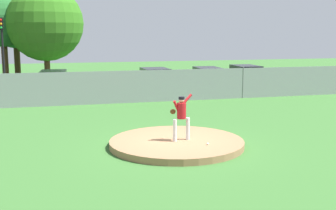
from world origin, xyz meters
name	(u,v)px	position (x,y,z in m)	size (l,w,h in m)	color
ground_plane	(142,116)	(0.00, 6.00, 0.00)	(80.00, 80.00, 0.00)	#386B2D
asphalt_strip	(116,93)	(0.00, 14.50, 0.00)	(44.00, 7.00, 0.01)	#2B2B2D
pitchers_mound	(177,143)	(0.00, 0.00, 0.11)	(4.78, 4.78, 0.23)	#99704C
pitcher_youth	(181,114)	(0.14, -0.10, 1.19)	(0.81, 0.32, 1.65)	silver
baseball	(208,144)	(0.83, -0.93, 0.27)	(0.07, 0.07, 0.07)	white
chainlink_fence	(128,87)	(0.00, 10.00, 0.94)	(36.09, 0.07, 1.97)	gray
parked_car_charcoal	(246,78)	(9.32, 14.09, 0.81)	(1.96, 4.48, 1.70)	#232328
parked_car_navy	(155,81)	(2.60, 14.07, 0.78)	(1.92, 4.16, 1.64)	#161E4C
parked_car_white	(54,84)	(-4.09, 14.16, 0.78)	(2.07, 4.67, 1.61)	silver
parked_car_champagne	(208,79)	(6.48, 14.26, 0.77)	(2.05, 4.64, 1.60)	tan
traffic_light_near	(2,41)	(-7.52, 18.98, 3.46)	(0.28, 0.46, 5.08)	black
tree_broad_right	(3,23)	(-7.74, 22.42, 4.79)	(3.90, 3.90, 6.79)	#4C331E
tree_leaning_west	(15,23)	(-7.00, 24.88, 4.85)	(4.33, 4.33, 7.05)	#4C331E
tree_broad_left	(45,23)	(-4.50, 21.36, 4.75)	(5.95, 5.95, 7.73)	#4C331E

